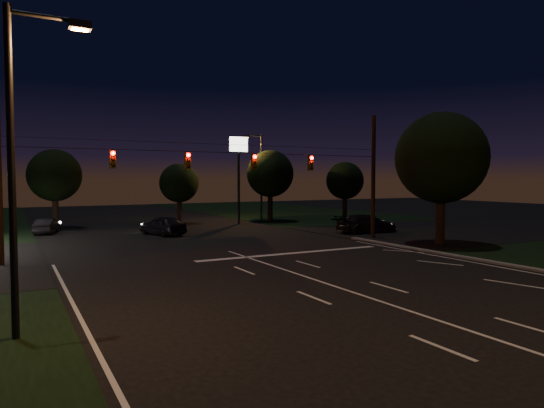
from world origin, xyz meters
TOP-DOWN VIEW (x-y plane):
  - ground at (0.00, 0.00)m, footprint 140.00×140.00m
  - cross_street_right at (20.00, 16.00)m, footprint 20.00×16.00m
  - stop_bar at (3.00, 11.50)m, footprint 12.00×0.50m
  - utility_pole_right at (12.00, 15.00)m, footprint 0.30×0.30m
  - utility_pole_left at (-12.00, 15.00)m, footprint 0.28×0.28m
  - signal_span at (-0.00, 14.96)m, footprint 24.00×0.40m
  - pole_sign_right at (8.00, 30.00)m, footprint 1.80×0.30m
  - street_light_left at (-11.24, 2.00)m, footprint 2.20×0.35m
  - street_light_right_far at (11.24, 32.00)m, footprint 2.20×0.35m
  - tree_right_near at (13.53, 10.17)m, footprint 6.00×6.00m
  - tree_far_b at (-7.98, 34.13)m, footprint 4.60×4.60m
  - tree_far_c at (3.02, 33.10)m, footprint 3.80×3.80m
  - tree_far_d at (12.02, 31.13)m, footprint 4.80×4.80m
  - tree_far_e at (20.02, 29.11)m, footprint 4.00×4.00m
  - car_oncoming_a at (-1.12, 24.31)m, footprint 3.03×4.76m
  - car_oncoming_b at (-9.00, 29.68)m, footprint 2.26×3.93m
  - car_cross at (13.79, 17.83)m, footprint 5.28×2.32m

SIDE VIEW (x-z plane):
  - ground at x=0.00m, z-range 0.00..0.00m
  - cross_street_right at x=20.00m, z-range -0.01..0.01m
  - utility_pole_right at x=12.00m, z-range -4.50..4.50m
  - utility_pole_left at x=-12.00m, z-range -4.00..4.00m
  - stop_bar at x=3.00m, z-range 0.00..0.01m
  - car_oncoming_b at x=-9.00m, z-range 0.00..1.23m
  - car_oncoming_a at x=-1.12m, z-range 0.00..1.51m
  - car_cross at x=13.79m, z-range 0.00..1.51m
  - tree_far_c at x=3.02m, z-range 0.97..6.83m
  - tree_far_e at x=20.02m, z-range 1.03..7.20m
  - tree_far_b at x=-7.98m, z-range 1.12..8.10m
  - tree_far_d at x=12.02m, z-range 1.18..8.47m
  - street_light_left at x=-11.24m, z-range 0.74..9.74m
  - street_light_right_far at x=11.24m, z-range 0.74..9.74m
  - signal_span at x=0.00m, z-range 4.72..6.28m
  - tree_right_near at x=13.53m, z-range 1.30..10.06m
  - pole_sign_right at x=8.00m, z-range 2.04..10.44m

